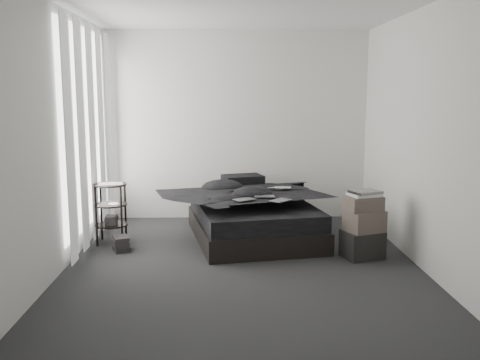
{
  "coord_description": "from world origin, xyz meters",
  "views": [
    {
      "loc": [
        -0.18,
        -5.35,
        1.75
      ],
      "look_at": [
        0.0,
        0.8,
        0.75
      ],
      "focal_mm": 40.0,
      "sensor_mm": 36.0,
      "label": 1
    }
  ],
  "objects_px": {
    "bed": "(253,228)",
    "side_stand": "(111,214)",
    "box_lower": "(362,244)",
    "laptop": "(279,183)"
  },
  "relations": [
    {
      "from": "side_stand",
      "to": "box_lower",
      "type": "height_order",
      "value": "side_stand"
    },
    {
      "from": "laptop",
      "to": "side_stand",
      "type": "bearing_deg",
      "value": -165.43
    },
    {
      "from": "laptop",
      "to": "side_stand",
      "type": "relative_size",
      "value": 0.42
    },
    {
      "from": "side_stand",
      "to": "laptop",
      "type": "bearing_deg",
      "value": 6.9
    },
    {
      "from": "bed",
      "to": "side_stand",
      "type": "height_order",
      "value": "side_stand"
    },
    {
      "from": "side_stand",
      "to": "box_lower",
      "type": "relative_size",
      "value": 1.75
    },
    {
      "from": "laptop",
      "to": "box_lower",
      "type": "height_order",
      "value": "laptop"
    },
    {
      "from": "laptop",
      "to": "side_stand",
      "type": "xyz_separation_m",
      "value": [
        -2.0,
        -0.24,
        -0.31
      ]
    },
    {
      "from": "laptop",
      "to": "bed",
      "type": "bearing_deg",
      "value": -154.5
    },
    {
      "from": "bed",
      "to": "side_stand",
      "type": "bearing_deg",
      "value": 174.4
    }
  ]
}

